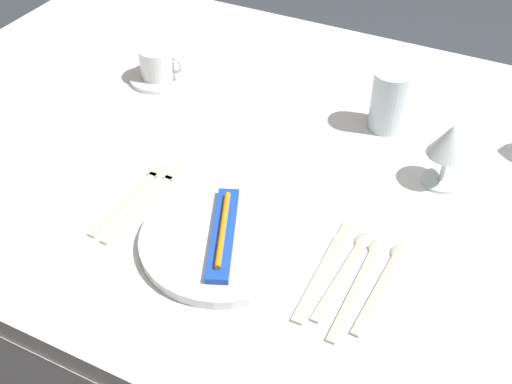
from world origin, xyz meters
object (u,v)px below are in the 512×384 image
(drink_tumbler, at_px, (389,104))
(spoon_tea, at_px, (387,275))
(fork_inner, at_px, (133,194))
(wine_glass_left, at_px, (450,144))
(toothbrush_package, at_px, (223,233))
(coffee_cup_left, at_px, (159,62))
(spoon_dessert, at_px, (363,274))
(fork_outer, at_px, (147,199))
(spoon_soup, at_px, (350,263))
(dinner_knife, at_px, (323,271))
(dinner_plate, at_px, (224,240))

(drink_tumbler, bearing_deg, spoon_tea, -71.93)
(fork_inner, bearing_deg, drink_tumbler, 50.31)
(wine_glass_left, relative_size, drink_tumbler, 1.00)
(toothbrush_package, bearing_deg, coffee_cup_left, 133.87)
(spoon_dessert, bearing_deg, coffee_cup_left, 149.53)
(toothbrush_package, xyz_separation_m, drink_tumbler, (0.14, 0.44, 0.03))
(spoon_dessert, xyz_separation_m, spoon_tea, (0.03, 0.02, -0.00))
(fork_outer, height_order, spoon_soup, spoon_soup)
(toothbrush_package, relative_size, coffee_cup_left, 1.95)
(spoon_tea, bearing_deg, fork_inner, -177.82)
(dinner_knife, distance_m, drink_tumbler, 0.43)
(spoon_tea, bearing_deg, dinner_plate, -168.97)
(fork_outer, xyz_separation_m, spoon_dessert, (0.40, 0.00, 0.00))
(dinner_knife, relative_size, spoon_soup, 1.09)
(fork_outer, distance_m, spoon_soup, 0.38)
(spoon_soup, bearing_deg, coffee_cup_left, 149.27)
(toothbrush_package, height_order, coffee_cup_left, coffee_cup_left)
(wine_glass_left, height_order, drink_tumbler, same)
(toothbrush_package, bearing_deg, spoon_soup, 13.60)
(toothbrush_package, distance_m, spoon_tea, 0.27)
(fork_inner, relative_size, spoon_soup, 1.03)
(fork_inner, relative_size, drink_tumbler, 1.74)
(wine_glass_left, bearing_deg, fork_outer, -148.06)
(toothbrush_package, distance_m, coffee_cup_left, 0.55)
(fork_outer, bearing_deg, spoon_dessert, 0.33)
(spoon_tea, xyz_separation_m, coffee_cup_left, (-0.64, 0.34, 0.04))
(fork_outer, relative_size, wine_glass_left, 1.80)
(spoon_soup, relative_size, wine_glass_left, 1.68)
(dinner_plate, xyz_separation_m, toothbrush_package, (-0.00, 0.00, 0.02))
(toothbrush_package, height_order, spoon_dessert, toothbrush_package)
(fork_outer, bearing_deg, fork_inner, -179.22)
(wine_glass_left, distance_m, drink_tumbler, 0.19)
(dinner_plate, relative_size, spoon_tea, 1.32)
(fork_outer, bearing_deg, toothbrush_package, -11.09)
(fork_inner, height_order, spoon_dessert, spoon_dessert)
(wine_glass_left, bearing_deg, fork_inner, -149.66)
(fork_inner, height_order, spoon_tea, spoon_tea)
(dinner_plate, distance_m, drink_tumbler, 0.47)
(fork_inner, distance_m, drink_tumbler, 0.53)
(coffee_cup_left, relative_size, wine_glass_left, 0.84)
(coffee_cup_left, bearing_deg, spoon_soup, -30.73)
(dinner_plate, height_order, dinner_knife, dinner_plate)
(fork_outer, bearing_deg, coffee_cup_left, 119.75)
(fork_inner, distance_m, spoon_dessert, 0.43)
(spoon_dessert, xyz_separation_m, coffee_cup_left, (-0.61, 0.36, 0.04))
(fork_inner, height_order, spoon_soup, spoon_soup)
(spoon_soup, height_order, coffee_cup_left, coffee_cup_left)
(spoon_tea, bearing_deg, wine_glass_left, 86.14)
(dinner_knife, xyz_separation_m, wine_glass_left, (0.11, 0.30, 0.09))
(spoon_dessert, bearing_deg, fork_outer, -179.67)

